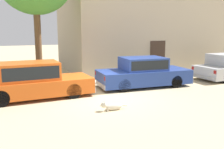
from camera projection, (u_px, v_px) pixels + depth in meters
ground_plane at (104, 97)px, 10.20m from camera, size 80.00×80.00×0.00m
parked_sedan_nearest at (33, 80)px, 10.02m from camera, size 4.70×1.89×1.48m
parked_sedan_second at (143, 72)px, 12.15m from camera, size 4.74×2.11×1.44m
apartment_block at (158, 1)px, 18.68m from camera, size 14.00×6.70×9.91m
stray_dog_spotted at (111, 106)px, 8.52m from camera, size 1.03×0.22×0.37m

